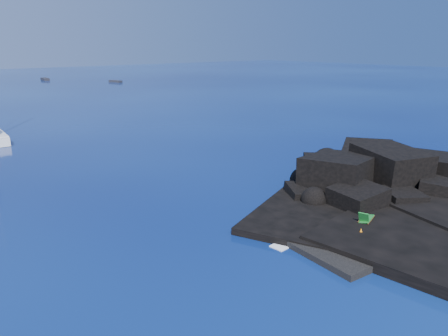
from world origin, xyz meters
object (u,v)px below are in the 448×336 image
object	(u,v)px
deck_chair	(367,215)
distant_boat_b	(116,82)
distant_boat_a	(45,80)
marker_cone	(361,232)
sunbather	(360,245)

from	to	relation	value
deck_chair	distant_boat_b	size ratio (longest dim) A/B	0.37
distant_boat_a	distant_boat_b	world-z (taller)	distant_boat_a
marker_cone	deck_chair	bearing A→B (deg)	24.03
deck_chair	marker_cone	bearing A→B (deg)	-173.95
marker_cone	distant_boat_b	world-z (taller)	marker_cone
marker_cone	distant_boat_a	world-z (taller)	marker_cone
marker_cone	distant_boat_a	size ratio (longest dim) A/B	0.10
sunbather	marker_cone	xyz separation A→B (m)	(1.31, 0.81, 0.09)
sunbather	marker_cone	size ratio (longest dim) A/B	3.34
deck_chair	marker_cone	size ratio (longest dim) A/B	3.25
distant_boat_b	deck_chair	bearing A→B (deg)	-123.46
deck_chair	distant_boat_b	world-z (taller)	deck_chair
marker_cone	distant_boat_a	distance (m)	129.59
deck_chair	sunbather	bearing A→B (deg)	-170.61
deck_chair	distant_boat_b	bearing A→B (deg)	53.26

